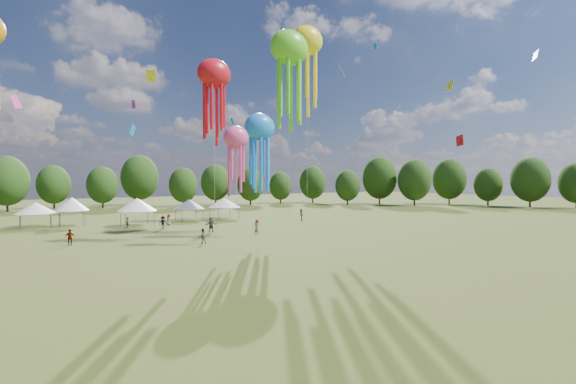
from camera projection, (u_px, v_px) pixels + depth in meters
ground at (511, 335)px, 17.31m from camera, size 300.00×300.00×0.00m
spectator_near at (203, 236)px, 41.90m from camera, size 0.87×0.73×1.59m
spectators_far at (205, 223)px, 54.29m from camera, size 35.72×14.30×1.89m
festival_tents at (139, 205)px, 60.93m from camera, size 33.36×12.46×4.32m
show_kites at (247, 74)px, 50.68m from camera, size 46.77×17.73×31.84m
small_kites at (201, 17)px, 52.49m from camera, size 73.88×55.43×42.38m
treeline at (133, 182)px, 67.62m from camera, size 201.57×95.24×13.43m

